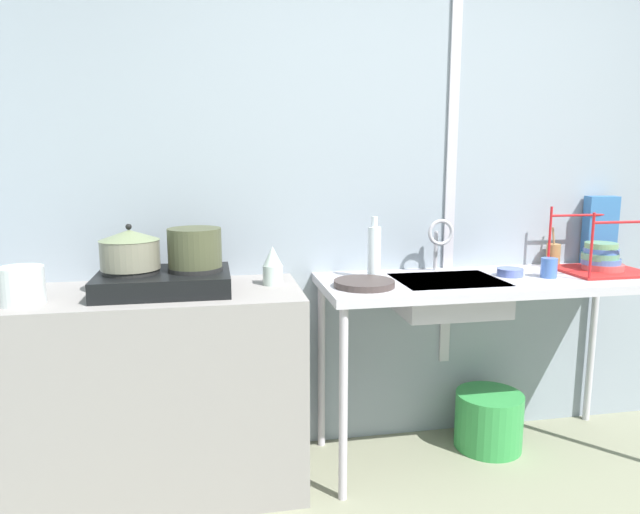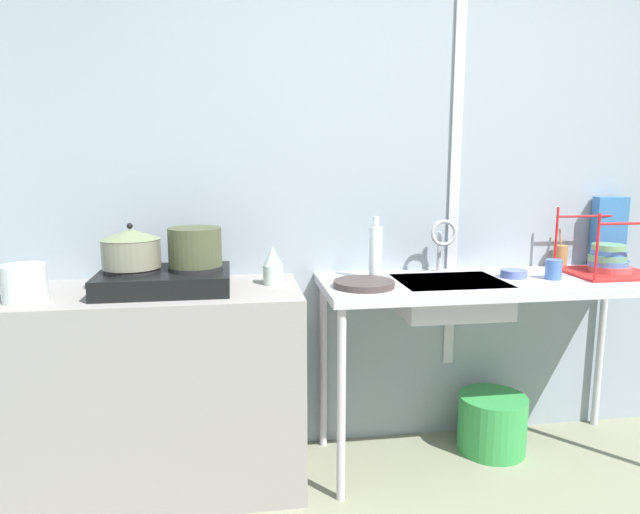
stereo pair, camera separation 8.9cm
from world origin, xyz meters
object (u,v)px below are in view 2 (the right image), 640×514
frying_pan (364,284)px  small_bowl_on_drainboard (514,274)px  pot_beside_stove (24,283)px  cup_by_rack (554,269)px  bottle_by_sink (375,252)px  bucket_on_floor (492,423)px  pot_on_right_burner (195,247)px  sink_basin (449,297)px  pot_on_left_burner (131,248)px  utensil_jar (560,256)px  cereal_box (608,232)px  stove (165,279)px  percolator (273,266)px  dish_rack (609,262)px  faucet (443,237)px

frying_pan → small_bowl_on_drainboard: small_bowl_on_drainboard is taller
pot_beside_stove → cup_by_rack: pot_beside_stove is taller
bottle_by_sink → bucket_on_floor: bearing=-1.9°
frying_pan → cup_by_rack: bearing=1.6°
pot_on_right_burner → sink_basin: (1.11, -0.00, -0.25)m
pot_on_left_burner → sink_basin: pot_on_left_burner is taller
sink_basin → utensil_jar: 0.71m
utensil_jar → pot_beside_stove: bearing=-172.2°
small_bowl_on_drainboard → utensil_jar: (0.35, 0.20, 0.04)m
small_bowl_on_drainboard → cereal_box: 0.65m
frying_pan → utensil_jar: size_ratio=1.34×
pot_on_left_burner → bucket_on_floor: bearing=2.1°
stove → sink_basin: bearing=-0.1°
pot_on_left_burner → cup_by_rack: size_ratio=2.64×
small_bowl_on_drainboard → pot_on_right_burner: bearing=-179.2°
pot_on_left_burner → frying_pan: size_ratio=0.91×
percolator → pot_on_left_burner: bearing=-175.6°
dish_rack → pot_on_right_burner: bearing=-179.2°
pot_beside_stove → dish_rack: (2.53, 0.14, -0.01)m
stove → pot_on_right_burner: size_ratio=2.44×
pot_on_left_burner → faucet: 1.40m
pot_beside_stove → stove: bearing=12.4°
pot_on_left_burner → cup_by_rack: pot_on_left_burner is taller
percolator → bottle_by_sink: (0.46, 0.03, 0.04)m
pot_beside_stove → frying_pan: (1.33, 0.04, -0.06)m
cup_by_rack → pot_on_right_burner: bearing=178.4°
pot_on_right_burner → bottle_by_sink: bearing=5.7°
sink_basin → frying_pan: bearing=-170.8°
pot_beside_stove → faucet: (1.77, 0.28, 0.10)m
pot_on_right_burner → bottle_by_sink: 0.79m
pot_on_right_burner → frying_pan: (0.70, -0.07, -0.17)m
utensil_jar → frying_pan: bearing=-165.0°
stove → faucet: (1.26, 0.17, 0.13)m
cup_by_rack → utensil_jar: size_ratio=0.46×
small_bowl_on_drainboard → bucket_on_floor: small_bowl_on_drainboard is taller
pot_on_left_burner → cup_by_rack: bearing=-1.3°
cereal_box → bucket_on_floor: size_ratio=1.07×
sink_basin → small_bowl_on_drainboard: (0.31, 0.02, 0.09)m
cup_by_rack → utensil_jar: utensil_jar is taller
cup_by_rack → small_bowl_on_drainboard: size_ratio=0.75×
small_bowl_on_drainboard → frying_pan: bearing=-173.1°
cup_by_rack → small_bowl_on_drainboard: bearing=158.2°
small_bowl_on_drainboard → utensil_jar: utensil_jar is taller
sink_basin → faucet: bearing=81.7°
bucket_on_floor → cereal_box: bearing=13.5°
pot_beside_stove → utensil_jar: bearing=7.8°
pot_on_left_burner → dish_rack: (2.15, 0.03, -0.12)m
faucet → frying_pan: bearing=-151.4°
dish_rack → faucet: bearing=169.4°
pot_on_left_burner → pot_on_right_burner: size_ratio=1.09×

